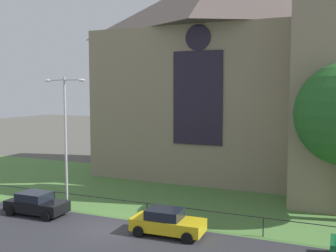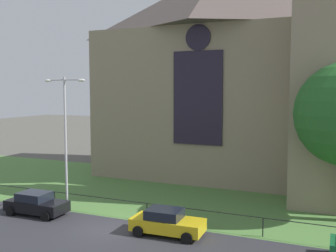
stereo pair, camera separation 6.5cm
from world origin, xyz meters
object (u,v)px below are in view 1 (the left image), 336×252
at_px(church_building, 224,70).
at_px(parked_car_black, 36,204).
at_px(streetlamp_near, 65,127).
at_px(parked_car_yellow, 167,222).

height_order(church_building, parked_car_black, church_building).
distance_m(streetlamp_near, parked_car_yellow, 10.04).
distance_m(church_building, parked_car_black, 21.23).
bearing_deg(parked_car_yellow, parked_car_black, 177.72).
distance_m(church_building, parked_car_yellow, 19.64).
distance_m(church_building, streetlamp_near, 17.43).
bearing_deg(parked_car_yellow, streetlamp_near, 165.67).
relative_size(streetlamp_near, parked_car_black, 2.20).
bearing_deg(streetlamp_near, parked_car_yellow, -11.98).
bearing_deg(church_building, streetlamp_near, -114.60).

